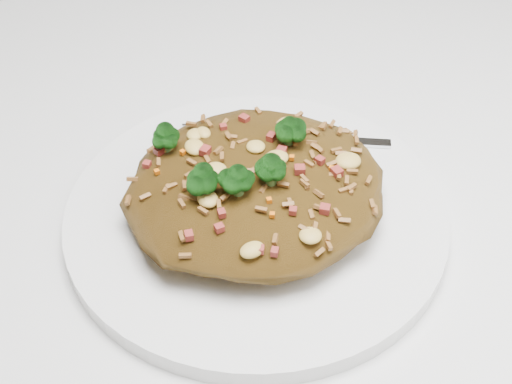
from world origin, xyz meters
TOP-DOWN VIEW (x-y plane):
  - dining_table at (0.00, 0.00)m, footprint 1.20×0.80m
  - plate at (-0.02, 0.00)m, footprint 0.26×0.26m
  - fried_rice at (-0.02, 0.00)m, footprint 0.18×0.16m
  - fork at (0.04, 0.06)m, footprint 0.15×0.09m

SIDE VIEW (x-z plane):
  - dining_table at x=0.00m, z-range 0.28..1.03m
  - plate at x=-0.02m, z-range 0.75..0.76m
  - fork at x=0.04m, z-range 0.76..0.77m
  - fried_rice at x=-0.02m, z-range 0.76..0.82m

